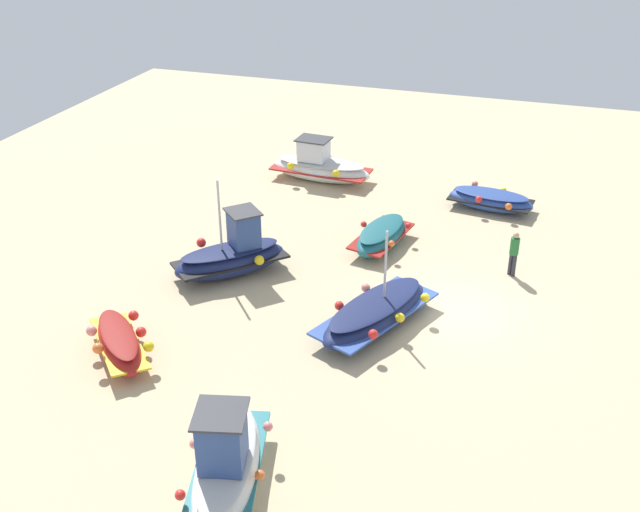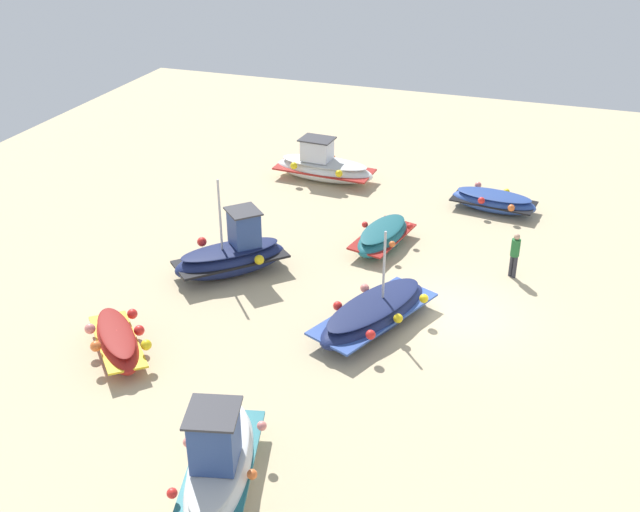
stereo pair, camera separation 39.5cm
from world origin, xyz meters
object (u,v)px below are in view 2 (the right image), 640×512
object	(u,v)px
fishing_boat_6	(118,341)
fishing_boat_3	(232,255)
fishing_boat_5	(374,313)
fishing_boat_0	(383,236)
fishing_boat_1	(323,167)
fishing_boat_2	(219,464)
fishing_boat_4	(494,201)
person_walking	(515,252)

from	to	relation	value
fishing_boat_6	fishing_boat_3	bearing A→B (deg)	125.33
fishing_boat_5	fishing_boat_0	bearing A→B (deg)	-144.94
fishing_boat_1	fishing_boat_2	world-z (taller)	fishing_boat_2
fishing_boat_1	fishing_boat_3	distance (m)	9.53
fishing_boat_0	fishing_boat_3	distance (m)	5.91
fishing_boat_0	fishing_boat_1	xyz separation A→B (m)	(-5.76, -4.41, 0.18)
fishing_boat_0	fishing_boat_1	distance (m)	7.26
fishing_boat_2	fishing_boat_4	xyz separation A→B (m)	(-18.39, 3.83, -0.37)
fishing_boat_0	fishing_boat_5	xyz separation A→B (m)	(5.51, 1.21, 0.05)
fishing_boat_2	fishing_boat_5	xyz separation A→B (m)	(-8.00, 1.52, -0.28)
fishing_boat_3	fishing_boat_4	bearing A→B (deg)	1.38
fishing_boat_4	fishing_boat_5	world-z (taller)	fishing_boat_5
fishing_boat_4	fishing_boat_5	distance (m)	10.65
fishing_boat_3	person_walking	size ratio (longest dim) A/B	2.44
fishing_boat_3	person_walking	world-z (taller)	fishing_boat_3
fishing_boat_1	fishing_boat_2	size ratio (longest dim) A/B	1.04
fishing_boat_2	fishing_boat_0	bearing A→B (deg)	164.00
fishing_boat_0	fishing_boat_2	distance (m)	13.52
fishing_boat_1	person_walking	world-z (taller)	fishing_boat_1
fishing_boat_4	fishing_boat_6	bearing A→B (deg)	64.84
fishing_boat_2	fishing_boat_4	size ratio (longest dim) A/B	1.24
fishing_boat_1	fishing_boat_2	distance (m)	19.71
fishing_boat_1	fishing_boat_0	bearing A→B (deg)	131.17
fishing_boat_0	fishing_boat_2	world-z (taller)	fishing_boat_2
fishing_boat_6	person_walking	world-z (taller)	person_walking
fishing_boat_3	fishing_boat_1	bearing A→B (deg)	43.58
fishing_boat_2	person_walking	bearing A→B (deg)	142.84
fishing_boat_2	fishing_boat_4	bearing A→B (deg)	153.52
fishing_boat_3	fishing_boat_4	world-z (taller)	fishing_boat_3
person_walking	fishing_boat_1	bearing A→B (deg)	86.40
fishing_boat_3	fishing_boat_6	bearing A→B (deg)	-146.55
fishing_boat_5	person_walking	size ratio (longest dim) A/B	3.01
fishing_boat_4	person_walking	world-z (taller)	person_walking
fishing_boat_6	fishing_boat_5	bearing A→B (deg)	76.46
fishing_boat_0	fishing_boat_6	xyz separation A→B (m)	(9.50, -5.67, 0.01)
fishing_boat_3	fishing_boat_6	size ratio (longest dim) A/B	1.27
fishing_boat_2	fishing_boat_5	bearing A→B (deg)	154.56
fishing_boat_1	fishing_boat_5	size ratio (longest dim) A/B	0.94
fishing_boat_1	fishing_boat_2	bearing A→B (deg)	105.77
fishing_boat_5	person_walking	distance (m)	6.14
fishing_boat_4	person_walking	bearing A→B (deg)	112.17
fishing_boat_2	fishing_boat_6	size ratio (longest dim) A/B	1.42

